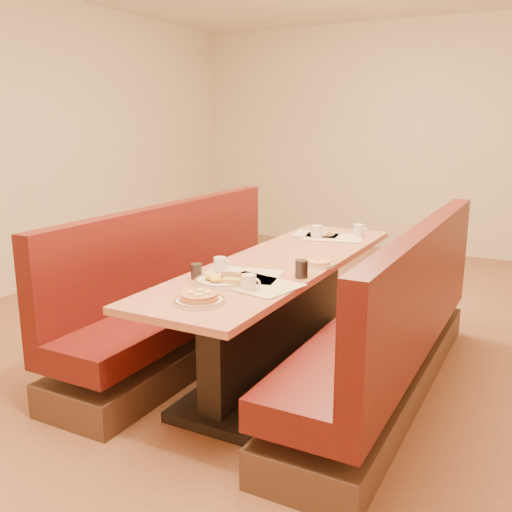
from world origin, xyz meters
The scene contains 19 objects.
ground centered at (0.00, 0.00, 0.00)m, with size 8.00×8.00×0.00m, color #9E6647.
room_envelope centered at (0.00, 0.00, 1.93)m, with size 6.04×8.04×2.82m.
diner_table centered at (0.00, 0.00, 0.37)m, with size 0.70×2.50×0.75m.
booth_left centered at (-0.73, 0.00, 0.36)m, with size 0.55×2.50×1.05m.
booth_right centered at (0.73, 0.00, 0.36)m, with size 0.55×2.50×1.05m.
placemat_near_left centered at (-0.04, -0.44, 0.75)m, with size 0.44×0.33×0.00m, color beige.
placemat_near_right centered at (0.12, -0.57, 0.75)m, with size 0.45×0.34×0.00m, color beige.
placemat_far_left centered at (-0.12, 0.88, 0.75)m, with size 0.35×0.26×0.00m, color beige.
placemat_far_right centered at (0.04, 0.83, 0.75)m, with size 0.43×0.32×0.00m, color beige.
pancake_plate centered at (0.02, -0.98, 0.77)m, with size 0.26×0.26×0.06m.
eggs_plate centered at (-0.06, -0.63, 0.77)m, with size 0.31×0.31×0.06m.
extra_plate_mid centered at (0.27, -0.02, 0.76)m, with size 0.21×0.21×0.04m.
extra_plate_far centered at (-0.07, 0.89, 0.76)m, with size 0.19×0.19×0.04m.
coffee_mug_a centered at (0.14, -0.67, 0.79)m, with size 0.11×0.08×0.08m.
coffee_mug_b centered at (-0.21, -0.39, 0.79)m, with size 0.10×0.07×0.08m.
coffee_mug_c centered at (0.20, 0.97, 0.80)m, with size 0.12×0.09×0.09m.
coffee_mug_d centered at (-0.06, 0.77, 0.80)m, with size 0.12×0.09×0.10m.
soda_tumbler_near centered at (-0.23, -0.62, 0.79)m, with size 0.06×0.06×0.09m.
soda_tumbler_mid centered at (0.28, -0.32, 0.80)m, with size 0.07×0.07×0.10m.
Camera 1 is at (1.53, -3.20, 1.62)m, focal length 40.00 mm.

